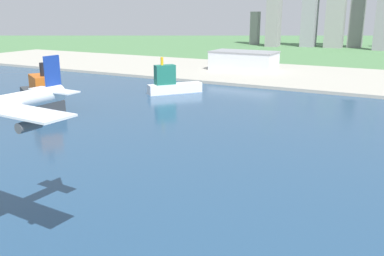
% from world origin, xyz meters
% --- Properties ---
extents(ground_plane, '(2400.00, 2400.00, 0.00)m').
position_xyz_m(ground_plane, '(0.00, 300.00, 0.00)').
color(ground_plane, '#4C7B4A').
extents(water_bay, '(840.00, 360.00, 0.15)m').
position_xyz_m(water_bay, '(0.00, 240.00, 0.07)').
color(water_bay, navy).
rests_on(water_bay, ground).
extents(industrial_pier, '(840.00, 140.00, 2.50)m').
position_xyz_m(industrial_pier, '(0.00, 490.00, 1.25)').
color(industrial_pier, '#A9A598').
rests_on(industrial_pier, ground).
extents(ferry_boat, '(31.05, 35.98, 26.18)m').
position_xyz_m(ferry_boat, '(-75.62, 370.94, 7.57)').
color(ferry_boat, white).
rests_on(ferry_boat, water_bay).
extents(container_barge, '(57.73, 42.97, 29.02)m').
position_xyz_m(container_barge, '(-119.03, 292.06, 8.01)').
color(container_barge, '#2D3338').
rests_on(container_barge, water_bay).
extents(warehouse_main, '(61.47, 34.03, 17.86)m').
position_xyz_m(warehouse_main, '(-68.70, 495.63, 11.45)').
color(warehouse_main, silver).
rests_on(warehouse_main, industrial_pier).
extents(distant_skyline, '(268.68, 70.84, 154.84)m').
position_xyz_m(distant_skyline, '(-47.29, 827.07, 64.13)').
color(distant_skyline, gray).
rests_on(distant_skyline, ground).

